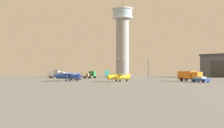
# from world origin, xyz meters

# --- Properties ---
(ground_plane) EXTENTS (400.00, 400.00, 0.00)m
(ground_plane) POSITION_xyz_m (0.00, 0.00, 0.00)
(ground_plane) COLOR slate
(control_tower) EXTENTS (10.27, 10.27, 37.63)m
(control_tower) POSITION_xyz_m (-0.16, 68.88, 19.21)
(control_tower) COLOR gray
(control_tower) RESTS_ON ground_plane
(airplane_blue) EXTENTS (8.38, 10.71, 3.15)m
(airplane_blue) POSITION_xyz_m (-14.00, 5.35, 1.47)
(airplane_blue) COLOR #2847A8
(airplane_blue) RESTS_ON ground_plane
(airplane_yellow) EXTENTS (7.25, 9.05, 2.82)m
(airplane_yellow) POSITION_xyz_m (-0.55, 0.91, 1.31)
(airplane_yellow) COLOR gold
(airplane_yellow) RESTS_ON ground_plane
(truck_box_white) EXTENTS (6.82, 3.94, 2.84)m
(truck_box_white) POSITION_xyz_m (-25.78, 39.71, 1.60)
(truck_box_white) COLOR #38383D
(truck_box_white) RESTS_ON ground_plane
(truck_flatbed_green) EXTENTS (4.69, 6.95, 2.82)m
(truck_flatbed_green) POSITION_xyz_m (-12.15, 40.28, 1.35)
(truck_flatbed_green) COLOR #38383D
(truck_flatbed_green) RESTS_ON ground_plane
(truck_box_orange) EXTENTS (5.77, 6.19, 2.64)m
(truck_box_orange) POSITION_xyz_m (17.97, 5.73, 1.52)
(truck_box_orange) COLOR #38383D
(truck_box_orange) RESTS_ON ground_plane
(car_blue) EXTENTS (3.75, 4.51, 1.37)m
(car_blue) POSITION_xyz_m (18.43, -3.41, 0.74)
(car_blue) COLOR #2847A8
(car_blue) RESTS_ON ground_plane
(car_silver) EXTENTS (2.87, 4.35, 1.37)m
(car_silver) POSITION_xyz_m (-13.89, 16.11, 0.74)
(car_silver) COLOR #B7BABF
(car_silver) RESTS_ON ground_plane
(light_post_west) EXTENTS (0.44, 0.44, 8.39)m
(light_post_west) POSITION_xyz_m (-1.75, 52.36, 5.02)
(light_post_west) COLOR #38383D
(light_post_west) RESTS_ON ground_plane
(light_post_north) EXTENTS (0.44, 0.44, 9.25)m
(light_post_north) POSITION_xyz_m (11.00, 51.52, 5.47)
(light_post_north) COLOR #38383D
(light_post_north) RESTS_ON ground_plane
(light_post_centre) EXTENTS (0.44, 0.44, 8.71)m
(light_post_centre) POSITION_xyz_m (0.32, 48.36, 5.19)
(light_post_centre) COLOR #38383D
(light_post_centre) RESTS_ON ground_plane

